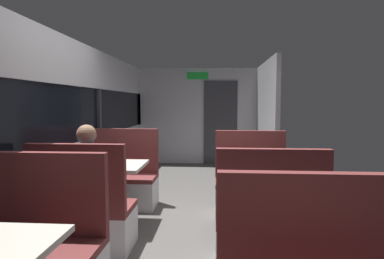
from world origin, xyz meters
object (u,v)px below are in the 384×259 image
dining_table_mid_window (107,172)px  bench_rear_aisle_facing_entry (251,189)px  coffee_cup_secondary (114,160)px  dining_table_rear_aisle (258,179)px  bench_near_window_facing_entry (38,259)px  seated_passenger (87,195)px  bench_rear_aisle_facing_end (268,231)px  bench_mid_window_facing_entry (124,183)px  bench_mid_window_facing_end (84,218)px

dining_table_mid_window → bench_rear_aisle_facing_entry: bearing=15.6°
dining_table_mid_window → coffee_cup_secondary: bearing=44.4°
dining_table_rear_aisle → bench_rear_aisle_facing_entry: bench_rear_aisle_facing_entry is taller
bench_near_window_facing_entry → dining_table_mid_window: bearing=90.0°
seated_passenger → coffee_cup_secondary: size_ratio=14.00×
dining_table_mid_window → coffee_cup_secondary: size_ratio=10.00×
dining_table_mid_window → bench_rear_aisle_facing_end: size_ratio=0.82×
bench_mid_window_facing_entry → coffee_cup_secondary: bearing=-83.6°
coffee_cup_secondary → bench_rear_aisle_facing_end: bearing=-29.4°
bench_rear_aisle_facing_end → dining_table_mid_window: bearing=153.3°
dining_table_mid_window → bench_mid_window_facing_entry: bearing=90.0°
dining_table_mid_window → coffee_cup_secondary: (0.07, 0.07, 0.15)m
dining_table_mid_window → bench_mid_window_facing_entry: size_ratio=0.82×
seated_passenger → bench_mid_window_facing_entry: bearing=90.0°
dining_table_mid_window → bench_mid_window_facing_entry: 0.77m
bench_near_window_facing_entry → seated_passenger: seated_passenger is taller
bench_mid_window_facing_entry → bench_rear_aisle_facing_end: 2.40m
dining_table_rear_aisle → coffee_cup_secondary: coffee_cup_secondary is taller
bench_rear_aisle_facing_entry → coffee_cup_secondary: bench_rear_aisle_facing_entry is taller
bench_mid_window_facing_end → coffee_cup_secondary: 0.90m
bench_near_window_facing_entry → dining_table_rear_aisle: 2.27m
coffee_cup_secondary → dining_table_mid_window: bearing=-135.6°
dining_table_mid_window → bench_mid_window_facing_entry: bench_mid_window_facing_entry is taller
dining_table_mid_window → dining_table_rear_aisle: size_ratio=1.00×
bench_mid_window_facing_end → coffee_cup_secondary: bench_mid_window_facing_end is taller
coffee_cup_secondary → bench_mid_window_facing_end: bearing=-95.2°
bench_mid_window_facing_entry → seated_passenger: size_ratio=0.87×
bench_rear_aisle_facing_end → coffee_cup_secondary: bearing=150.6°
coffee_cup_secondary → dining_table_rear_aisle: bearing=-8.9°
seated_passenger → dining_table_mid_window: bearing=90.0°
bench_near_window_facing_entry → bench_mid_window_facing_entry: (0.00, 2.25, 0.00)m
bench_near_window_facing_entry → seated_passenger: size_ratio=0.87×
bench_mid_window_facing_end → seated_passenger: size_ratio=0.87×
dining_table_mid_window → dining_table_rear_aisle: bearing=-6.4°
bench_mid_window_facing_entry → coffee_cup_secondary: size_ratio=12.22×
bench_near_window_facing_entry → coffee_cup_secondary: (0.07, 1.62, 0.46)m
bench_mid_window_facing_entry → bench_rear_aisle_facing_entry: same height
bench_near_window_facing_entry → bench_rear_aisle_facing_entry: (1.79, 2.05, 0.00)m
bench_near_window_facing_entry → dining_table_mid_window: 1.58m
bench_rear_aisle_facing_entry → seated_passenger: 2.13m
bench_near_window_facing_entry → bench_mid_window_facing_end: size_ratio=1.00×
bench_mid_window_facing_entry → bench_mid_window_facing_end: bearing=-90.0°
seated_passenger → coffee_cup_secondary: (0.07, 0.70, 0.25)m
bench_rear_aisle_facing_end → bench_near_window_facing_entry: bearing=-159.9°
bench_near_window_facing_entry → bench_mid_window_facing_entry: 2.25m
bench_rear_aisle_facing_entry → bench_near_window_facing_entry: bearing=-131.1°
bench_near_window_facing_entry → bench_mid_window_facing_end: 0.85m
bench_near_window_facing_entry → dining_table_rear_aisle: bench_near_window_facing_entry is taller
bench_mid_window_facing_end → coffee_cup_secondary: bearing=84.8°
bench_mid_window_facing_entry → bench_rear_aisle_facing_entry: 1.80m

